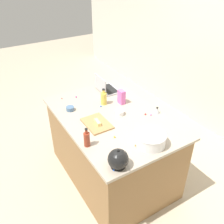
{
  "coord_description": "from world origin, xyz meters",
  "views": [
    {
      "loc": [
        1.98,
        -1.21,
        2.44
      ],
      "look_at": [
        0.0,
        0.0,
        0.95
      ],
      "focal_mm": 40.08,
      "sensor_mm": 36.0,
      "label": 1
    }
  ],
  "objects": [
    {
      "name": "candy_3",
      "position": [
        -0.59,
        -0.17,
        0.91
      ],
      "size": [
        0.02,
        0.02,
        0.02
      ],
      "primitive_type": "sphere",
      "color": "#CC3399",
      "rests_on": "island_counter"
    },
    {
      "name": "kettle",
      "position": [
        0.69,
        -0.36,
        0.98
      ],
      "size": [
        0.21,
        0.18,
        0.2
      ],
      "color": "black",
      "rests_on": "island_counter"
    },
    {
      "name": "ramekin_medium",
      "position": [
        -0.35,
        -0.35,
        0.92
      ],
      "size": [
        0.09,
        0.09,
        0.05
      ],
      "primitive_type": "cylinder",
      "color": "slate",
      "rests_on": "island_counter"
    },
    {
      "name": "bottle_soy",
      "position": [
        0.31,
        -0.46,
        0.98
      ],
      "size": [
        0.06,
        0.06,
        0.2
      ],
      "color": "maroon",
      "rests_on": "island_counter"
    },
    {
      "name": "kitchen_timer",
      "position": [
        0.22,
        0.46,
        0.94
      ],
      "size": [
        0.07,
        0.07,
        0.08
      ],
      "color": "#B2B2B7",
      "rests_on": "island_counter"
    },
    {
      "name": "candy_1",
      "position": [
        0.72,
        -0.42,
        0.91
      ],
      "size": [
        0.01,
        0.01,
        0.01
      ],
      "primitive_type": "sphere",
      "color": "blue",
      "rests_on": "island_counter"
    },
    {
      "name": "candy_5",
      "position": [
        -0.23,
        -0.01,
        0.91
      ],
      "size": [
        0.02,
        0.02,
        0.02
      ],
      "primitive_type": "sphere",
      "color": "blue",
      "rests_on": "island_counter"
    },
    {
      "name": "bottle_oil",
      "position": [
        -0.27,
        0.05,
        0.98
      ],
      "size": [
        0.07,
        0.07,
        0.2
      ],
      "color": "#DBC64C",
      "rests_on": "island_counter"
    },
    {
      "name": "candy_8",
      "position": [
        -0.65,
        -0.33,
        0.91
      ],
      "size": [
        0.01,
        0.01,
        0.01
      ],
      "primitive_type": "sphere",
      "color": "red",
      "rests_on": "island_counter"
    },
    {
      "name": "candy_2",
      "position": [
        0.35,
        -0.18,
        0.91
      ],
      "size": [
        0.02,
        0.02,
        0.02
      ],
      "primitive_type": "sphere",
      "color": "yellow",
      "rests_on": "island_counter"
    },
    {
      "name": "cutting_board",
      "position": [
        0.05,
        -0.22,
        0.91
      ],
      "size": [
        0.33,
        0.24,
        0.02
      ],
      "primitive_type": "cube",
      "color": "#AD7F4C",
      "rests_on": "island_counter"
    },
    {
      "name": "candy_4",
      "position": [
        0.22,
        0.37,
        0.91
      ],
      "size": [
        0.02,
        0.02,
        0.02
      ],
      "primitive_type": "sphere",
      "color": "#CC3399",
      "rests_on": "island_counter"
    },
    {
      "name": "ground_plane",
      "position": [
        0.0,
        0.0,
        0.0
      ],
      "size": [
        12.0,
        12.0,
        0.0
      ],
      "primitive_type": "plane",
      "color": "#B7A88E"
    },
    {
      "name": "ramekin_small",
      "position": [
        0.02,
        0.09,
        0.93
      ],
      "size": [
        0.1,
        0.1,
        0.05
      ],
      "primitive_type": "cylinder",
      "color": "white",
      "rests_on": "island_counter"
    },
    {
      "name": "candy_bag",
      "position": [
        -0.18,
        0.24,
        0.99
      ],
      "size": [
        0.09,
        0.06,
        0.17
      ],
      "primitive_type": "cube",
      "color": "pink",
      "rests_on": "island_counter"
    },
    {
      "name": "candy_6",
      "position": [
        0.56,
        -0.08,
        0.91
      ],
      "size": [
        0.01,
        0.01,
        0.01
      ],
      "primitive_type": "sphere",
      "color": "orange",
      "rests_on": "island_counter"
    },
    {
      "name": "candy_0",
      "position": [
        -0.42,
        0.3,
        0.91
      ],
      "size": [
        0.02,
        0.02,
        0.02
      ],
      "primitive_type": "sphere",
      "color": "orange",
      "rests_on": "island_counter"
    },
    {
      "name": "mixing_bowl_large",
      "position": [
        0.61,
        0.05,
        0.97
      ],
      "size": [
        0.29,
        0.29,
        0.13
      ],
      "color": "white",
      "rests_on": "island_counter"
    },
    {
      "name": "butter_stick_left",
      "position": [
        0.07,
        -0.22,
        0.94
      ],
      "size": [
        0.11,
        0.05,
        0.04
      ],
      "primitive_type": "cube",
      "rotation": [
        0.0,
        0.0,
        -0.12
      ],
      "color": "#F4E58C",
      "rests_on": "cutting_board"
    },
    {
      "name": "island_counter",
      "position": [
        0.0,
        0.0,
        0.45
      ],
      "size": [
        1.59,
        1.07,
        0.9
      ],
      "color": "olive",
      "rests_on": "ground"
    },
    {
      "name": "laptop",
      "position": [
        -0.54,
        0.24,
        0.95
      ],
      "size": [
        0.32,
        0.24,
        0.22
      ],
      "color": "#B7B7BC",
      "rests_on": "island_counter"
    },
    {
      "name": "candy_7",
      "position": [
        0.18,
        0.33,
        0.91
      ],
      "size": [
        0.02,
        0.02,
        0.02
      ],
      "primitive_type": "sphere",
      "color": "red",
      "rests_on": "island_counter"
    }
  ]
}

